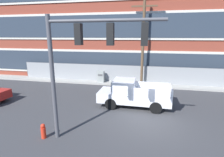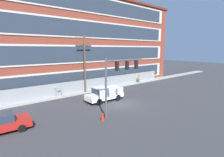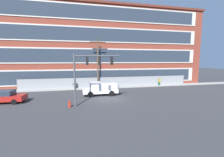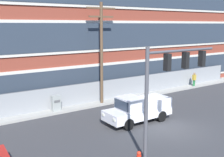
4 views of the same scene
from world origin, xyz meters
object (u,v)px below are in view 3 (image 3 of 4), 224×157
Objects in this scene: traffic_signal_mast at (89,68)px; electrical_cabinet at (74,85)px; fire_hydrant at (70,104)px; sedan_red at (5,97)px; utility_pole_near_corner at (98,61)px; pickup_truck_white at (100,89)px; pedestrian_near_cabinet at (160,81)px.

traffic_signal_mast reaches higher than electrical_cabinet.
electrical_cabinet is 10.50m from fire_hydrant.
utility_pole_near_corner is at bearing 29.41° from sedan_red.
pickup_truck_white is 6.61× the size of fire_hydrant.
pedestrian_near_cabinet is at bearing 22.41° from pickup_truck_white.
sedan_red is 0.51× the size of utility_pole_near_corner.
electrical_cabinet is 1.80× the size of fire_hydrant.
utility_pole_near_corner reaches higher than pedestrian_near_cabinet.
utility_pole_near_corner is 12.14m from fire_hydrant.
pickup_truck_white is 6.42m from fire_hydrant.
sedan_red is at bearing -172.66° from pickup_truck_white.
traffic_signal_mast is 11.07m from sedan_red.
pedestrian_near_cabinet reaches higher than electrical_cabinet.
traffic_signal_mast reaches higher than pickup_truck_white.
fire_hydrant is at bearing -173.90° from traffic_signal_mast.
utility_pole_near_corner is at bearing 85.36° from pickup_truck_white.
utility_pole_near_corner is at bearing 77.80° from traffic_signal_mast.
pickup_truck_white is at bearing -94.64° from utility_pole_near_corner.
fire_hydrant is at bearing -90.71° from electrical_cabinet.
electrical_cabinet is (-2.10, 10.25, -3.62)m from traffic_signal_mast.
electrical_cabinet is (-4.29, 0.14, -4.24)m from utility_pole_near_corner.
pedestrian_near_cabinet is (12.72, 5.25, 0.04)m from pickup_truck_white.
sedan_red is at bearing 161.95° from traffic_signal_mast.
traffic_signal_mast is 7.60× the size of fire_hydrant.
pedestrian_near_cabinet is at bearing 31.53° from fire_hydrant.
utility_pole_near_corner is (0.43, 5.35, 4.01)m from pickup_truck_white.
electrical_cabinet is (-3.85, 5.49, -0.23)m from pickup_truck_white.
traffic_signal_mast is 0.67× the size of utility_pole_near_corner.
pickup_truck_white is at bearing -54.93° from electrical_cabinet.
sedan_red is 8.51m from fire_hydrant.
utility_pole_near_corner is 6.30× the size of electrical_cabinet.
traffic_signal_mast is at bearing -110.19° from pickup_truck_white.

